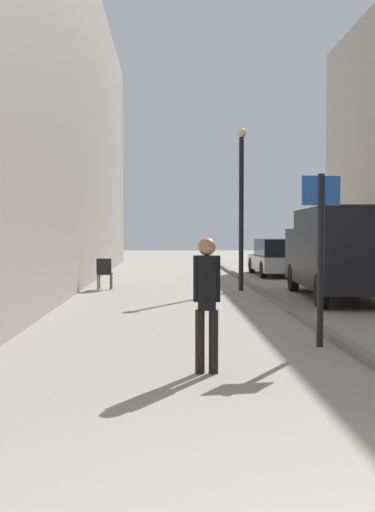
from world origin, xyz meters
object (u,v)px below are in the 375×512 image
Objects in this scene: pedestrian_main_foreground at (207,295)px; delivery_van at (341,251)px; lamp_post at (241,198)px; parked_car at (278,257)px; street_sign_post at (321,244)px; cafe_chair_near_window at (104,271)px.

delivery_van is at bearing 65.38° from pedestrian_main_foreground.
lamp_post is (-2.29, 2.27, 1.47)m from delivery_van.
parked_car is 6.62m from lamp_post.
street_sign_post is at bearing -89.18° from lamp_post.
parked_car is at bearing 69.46° from lamp_post.
parked_car is at bearing -106.00° from street_sign_post.
street_sign_post is at bearing 43.92° from pedestrian_main_foreground.
street_sign_post is 8.59m from lamp_post.
delivery_van is 2.16× the size of street_sign_post.
pedestrian_main_foreground is 1.77× the size of cafe_chair_near_window.
delivery_van is 8.20m from parked_car.
delivery_van is at bearing -116.89° from street_sign_post.
pedestrian_main_foreground is 16.51m from parked_car.
cafe_chair_near_window is at bearing -72.56° from street_sign_post.
delivery_van is at bearing -44.80° from lamp_post.
lamp_post reaches higher than street_sign_post.
pedestrian_main_foreground is 0.30× the size of delivery_van.
cafe_chair_near_window is at bearing 174.92° from lamp_post.
street_sign_post is at bearing -98.66° from parked_car.
delivery_van reaches higher than parked_car.
pedestrian_main_foreground is 0.64× the size of street_sign_post.
lamp_post is (-2.21, -5.91, 2.01)m from parked_car.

